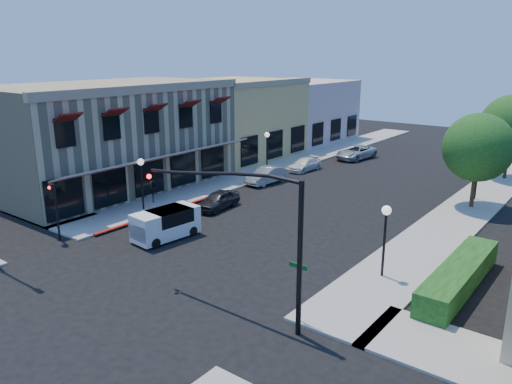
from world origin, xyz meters
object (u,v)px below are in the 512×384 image
Objects in this scene: street_tree_b at (512,125)px; secondary_signal at (54,202)px; signal_mast_arm at (253,221)px; parked_car_b at (267,175)px; lamppost_left_far at (267,142)px; parked_car_d at (356,152)px; street_name_sign at (298,283)px; lamppost_left_near at (141,171)px; street_tree_a at (478,148)px; parked_car_a at (218,200)px; lamppost_right_near at (386,223)px; parked_car_c at (305,165)px; lamppost_right_far at (479,163)px; white_van at (165,222)px.

street_tree_b is 2.11× the size of secondary_signal.
parked_car_b is at bearing 124.74° from signal_mast_arm.
lamppost_left_far is at bearing 125.00° from signal_mast_arm.
street_name_sign is at bearing -59.99° from parked_car_d.
lamppost_left_far is at bearing 90.00° from lamppost_left_near.
secondary_signal is 0.93× the size of lamppost_left_far.
lamppost_left_far reaches higher than street_name_sign.
street_tree_a reaches higher than parked_car_a.
lamppost_right_near reaches higher than parked_car_c.
parked_car_d is at bearing 84.98° from parked_car_a.
white_van is (-11.91, -18.67, -1.75)m from lamppost_right_far.
parked_car_b reaches higher than parked_car_a.
lamppost_left_far reaches higher than white_van.
white_van is at bearing -73.87° from parked_car_b.
parked_car_b is 5.72m from parked_car_c.
lamppost_right_far is 0.89× the size of parked_car_b.
white_van is 1.10× the size of parked_car_a.
lamppost_right_far is at bearing 43.26° from lamppost_left_near.
signal_mast_arm reaches higher than parked_car_d.
street_tree_b is 17.20m from parked_car_c.
signal_mast_arm is 1.66× the size of parked_car_d.
parked_car_d is (-1.42, 26.67, -0.31)m from white_van.
lamppost_left_far is (-17.30, 0.00, -1.46)m from street_tree_a.
white_van is (-12.21, -16.67, -3.21)m from street_tree_a.
lamppost_right_near is at bearing -91.23° from street_tree_a.
street_tree_a reaches higher than lamppost_left_far.
secondary_signal reaches higher than parked_car_d.
secondary_signal is at bearing -179.63° from signal_mast_arm.
signal_mast_arm is at bearing -50.74° from parked_car_b.
signal_mast_arm reaches higher than lamppost_right_far.
street_tree_a is 1.63× the size of white_van.
signal_mast_arm is at bearing -22.46° from white_van.
parked_car_a is 7.64m from parked_car_b.
lamppost_left_far is at bearing -102.59° from parked_car_d.
secondary_signal is 6.63m from lamppost_left_near.
street_tree_a reaches higher than white_van.
lamppost_left_far is 1.00× the size of lamppost_right_far.
secondary_signal is 23.33m from parked_car_c.
lamppost_left_far is at bearing 128.94° from street_name_sign.
parked_car_b is (-15.00, -3.12, -3.53)m from street_tree_a.
lamppost_right_far is 18.46m from parked_car_a.
lamppost_right_far is 22.22m from white_van.
signal_mast_arm is at bearing -156.80° from street_name_sign.
street_tree_b reaches higher than lamppost_right_near.
lamppost_right_near is at bearing -39.47° from lamppost_left_far.
street_name_sign is at bearing 2.93° from secondary_signal.
lamppost_left_far is 22.02m from lamppost_right_near.
street_tree_b reaches higher than lamppost_left_far.
signal_mast_arm is at bearing -47.96° from parked_car_a.
parked_car_d is (-13.34, 24.00, -2.06)m from lamppost_right_near.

